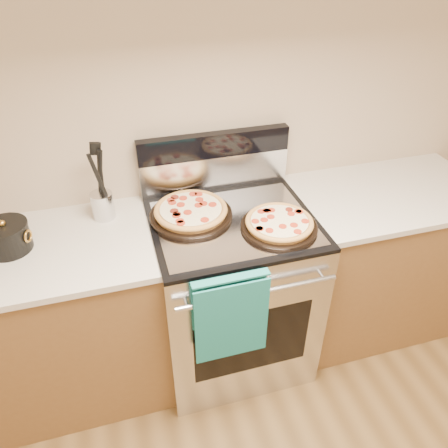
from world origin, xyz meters
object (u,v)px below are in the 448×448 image
object	(u,v)px
utensil_crock	(103,205)
saucepan	(7,238)
pepperoni_pizza_back	(191,212)
pepperoni_pizza_front	(279,224)
range_body	(231,293)

from	to	relation	value
utensil_crock	saucepan	xyz separation A→B (m)	(-0.40, -0.14, -0.01)
pepperoni_pizza_back	pepperoni_pizza_front	distance (m)	0.41
pepperoni_pizza_front	saucepan	size ratio (longest dim) A/B	1.82
pepperoni_pizza_back	saucepan	distance (m)	0.79
range_body	utensil_crock	bearing A→B (deg)	160.37
pepperoni_pizza_back	utensil_crock	xyz separation A→B (m)	(-0.39, 0.13, 0.02)
utensil_crock	saucepan	size ratio (longest dim) A/B	0.69
pepperoni_pizza_front	utensil_crock	size ratio (longest dim) A/B	2.65
range_body	pepperoni_pizza_front	distance (m)	0.55
range_body	pepperoni_pizza_back	size ratio (longest dim) A/B	2.37
range_body	pepperoni_pizza_front	xyz separation A→B (m)	(0.18, -0.13, 0.50)
pepperoni_pizza_back	saucepan	bearing A→B (deg)	-179.64
pepperoni_pizza_front	saucepan	distance (m)	1.17
utensil_crock	saucepan	distance (m)	0.43
range_body	utensil_crock	distance (m)	0.80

